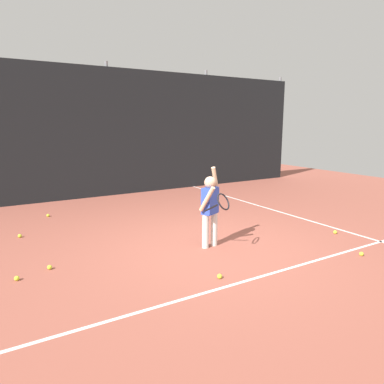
{
  "coord_description": "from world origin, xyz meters",
  "views": [
    {
      "loc": [
        -3.14,
        -4.64,
        2.06
      ],
      "look_at": [
        0.01,
        0.63,
        0.85
      ],
      "focal_mm": 32.64,
      "sensor_mm": 36.0,
      "label": 1
    }
  ],
  "objects_px": {
    "tennis_ball_2": "(48,215)",
    "tennis_ball_4": "(220,276)",
    "tennis_player": "(211,205)",
    "tennis_ball_6": "(335,232)",
    "tennis_ball_1": "(50,267)",
    "tennis_ball_3": "(361,254)",
    "tennis_ball_5": "(20,236)",
    "tennis_ball_7": "(17,278)"
  },
  "relations": [
    {
      "from": "tennis_ball_2",
      "to": "tennis_ball_4",
      "type": "bearing_deg",
      "value": -72.22
    },
    {
      "from": "tennis_player",
      "to": "tennis_ball_4",
      "type": "bearing_deg",
      "value": -142.79
    },
    {
      "from": "tennis_player",
      "to": "tennis_ball_4",
      "type": "xyz_separation_m",
      "value": [
        -0.58,
        -1.09,
        -0.69
      ]
    },
    {
      "from": "tennis_ball_6",
      "to": "tennis_player",
      "type": "bearing_deg",
      "value": 165.62
    },
    {
      "from": "tennis_ball_1",
      "to": "tennis_ball_3",
      "type": "relative_size",
      "value": 1.0
    },
    {
      "from": "tennis_player",
      "to": "tennis_ball_6",
      "type": "distance_m",
      "value": 2.61
    },
    {
      "from": "tennis_player",
      "to": "tennis_ball_1",
      "type": "distance_m",
      "value": 2.62
    },
    {
      "from": "tennis_ball_1",
      "to": "tennis_ball_5",
      "type": "xyz_separation_m",
      "value": [
        -0.23,
        1.8,
        0.0
      ]
    },
    {
      "from": "tennis_ball_2",
      "to": "tennis_ball_3",
      "type": "distance_m",
      "value": 6.36
    },
    {
      "from": "tennis_player",
      "to": "tennis_ball_6",
      "type": "relative_size",
      "value": 20.46
    },
    {
      "from": "tennis_ball_6",
      "to": "tennis_ball_7",
      "type": "bearing_deg",
      "value": 170.85
    },
    {
      "from": "tennis_player",
      "to": "tennis_ball_3",
      "type": "height_order",
      "value": "tennis_player"
    },
    {
      "from": "tennis_player",
      "to": "tennis_ball_5",
      "type": "height_order",
      "value": "tennis_player"
    },
    {
      "from": "tennis_player",
      "to": "tennis_ball_7",
      "type": "bearing_deg",
      "value": 150.41
    },
    {
      "from": "tennis_ball_3",
      "to": "tennis_ball_5",
      "type": "distance_m",
      "value": 5.91
    },
    {
      "from": "tennis_ball_3",
      "to": "tennis_ball_5",
      "type": "height_order",
      "value": "same"
    },
    {
      "from": "tennis_ball_7",
      "to": "tennis_ball_2",
      "type": "bearing_deg",
      "value": 74.62
    },
    {
      "from": "tennis_player",
      "to": "tennis_ball_5",
      "type": "bearing_deg",
      "value": 116.22
    },
    {
      "from": "tennis_ball_7",
      "to": "tennis_ball_1",
      "type": "bearing_deg",
      "value": 20.48
    },
    {
      "from": "tennis_ball_2",
      "to": "tennis_player",
      "type": "bearing_deg",
      "value": -59.57
    },
    {
      "from": "tennis_ball_2",
      "to": "tennis_ball_3",
      "type": "bearing_deg",
      "value": -52.55
    },
    {
      "from": "tennis_ball_3",
      "to": "tennis_ball_4",
      "type": "height_order",
      "value": "same"
    },
    {
      "from": "tennis_ball_4",
      "to": "tennis_ball_3",
      "type": "bearing_deg",
      "value": -11.26
    },
    {
      "from": "tennis_ball_4",
      "to": "tennis_ball_7",
      "type": "bearing_deg",
      "value": 150.52
    },
    {
      "from": "tennis_ball_2",
      "to": "tennis_ball_6",
      "type": "distance_m",
      "value": 6.07
    },
    {
      "from": "tennis_ball_3",
      "to": "tennis_player",
      "type": "bearing_deg",
      "value": 139.27
    },
    {
      "from": "tennis_ball_3",
      "to": "tennis_ball_6",
      "type": "relative_size",
      "value": 1.0
    },
    {
      "from": "tennis_ball_3",
      "to": "tennis_ball_1",
      "type": "bearing_deg",
      "value": 155.45
    },
    {
      "from": "tennis_ball_2",
      "to": "tennis_ball_6",
      "type": "height_order",
      "value": "same"
    },
    {
      "from": "tennis_player",
      "to": "tennis_ball_6",
      "type": "height_order",
      "value": "tennis_player"
    },
    {
      "from": "tennis_player",
      "to": "tennis_ball_4",
      "type": "relative_size",
      "value": 20.46
    },
    {
      "from": "tennis_ball_1",
      "to": "tennis_ball_2",
      "type": "height_order",
      "value": "same"
    },
    {
      "from": "tennis_ball_3",
      "to": "tennis_ball_6",
      "type": "distance_m",
      "value": 1.13
    },
    {
      "from": "tennis_ball_2",
      "to": "tennis_ball_5",
      "type": "height_order",
      "value": "same"
    },
    {
      "from": "tennis_ball_3",
      "to": "tennis_ball_7",
      "type": "height_order",
      "value": "same"
    },
    {
      "from": "tennis_ball_7",
      "to": "tennis_ball_6",
      "type": "bearing_deg",
      "value": -9.15
    },
    {
      "from": "tennis_ball_4",
      "to": "tennis_ball_7",
      "type": "distance_m",
      "value": 2.71
    },
    {
      "from": "tennis_player",
      "to": "tennis_ball_3",
      "type": "bearing_deg",
      "value": -65.63
    },
    {
      "from": "tennis_ball_6",
      "to": "tennis_ball_7",
      "type": "height_order",
      "value": "same"
    },
    {
      "from": "tennis_ball_1",
      "to": "tennis_ball_3",
      "type": "distance_m",
      "value": 4.75
    },
    {
      "from": "tennis_ball_6",
      "to": "tennis_ball_2",
      "type": "bearing_deg",
      "value": 137.49
    },
    {
      "from": "tennis_player",
      "to": "tennis_ball_1",
      "type": "xyz_separation_m",
      "value": [
        -2.5,
        0.4,
        -0.69
      ]
    }
  ]
}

